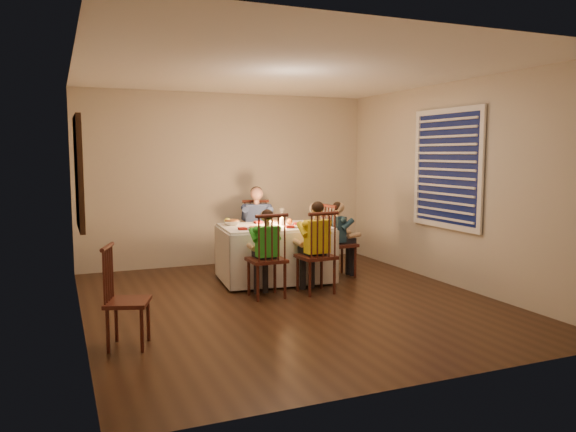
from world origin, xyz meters
name	(u,v)px	position (x,y,z in m)	size (l,w,h in m)	color
ground	(291,302)	(0.00, 0.00, 0.00)	(5.00, 5.00, 0.00)	black
wall_left	(77,195)	(-2.25, 0.00, 1.30)	(0.02, 5.00, 2.60)	#B9AD9E
wall_right	(453,185)	(2.25, 0.00, 1.30)	(0.02, 5.00, 2.60)	#B9AD9E
wall_back	(228,179)	(0.00, 2.50, 1.30)	(4.50, 0.02, 2.60)	#B9AD9E
ceiling	(291,71)	(0.00, 0.00, 2.60)	(5.00, 5.00, 0.00)	white
dining_table	(275,242)	(0.22, 1.08, 0.53)	(1.51, 1.16, 0.71)	silver
chair_adult	(257,269)	(0.25, 1.87, 0.00)	(0.42, 0.40, 1.01)	black
chair_near_left	(267,297)	(-0.18, 0.31, 0.00)	(0.42, 0.40, 1.01)	black
chair_near_right	(316,293)	(0.45, 0.28, 0.00)	(0.42, 0.40, 1.01)	black
chair_end	(339,276)	(1.13, 0.98, 0.00)	(0.42, 0.40, 1.01)	black
chair_extra	(129,347)	(-1.90, -0.83, 0.00)	(0.38, 0.36, 0.91)	black
adult	(257,269)	(0.25, 1.87, 0.00)	(0.44, 0.40, 1.22)	navy
child_green	(267,297)	(-0.18, 0.31, 0.00)	(0.34, 0.31, 1.05)	green
child_yellow	(316,293)	(0.45, 0.28, 0.00)	(0.38, 0.35, 1.12)	yellow
child_teal	(339,276)	(1.13, 0.98, 0.00)	(0.34, 0.31, 1.04)	#1B3544
setting_adult	(271,222)	(0.28, 1.38, 0.75)	(0.26, 0.26, 0.02)	silver
setting_green	(256,228)	(-0.12, 0.85, 0.75)	(0.26, 0.26, 0.02)	silver
setting_yellow	(303,226)	(0.51, 0.79, 0.75)	(0.26, 0.26, 0.02)	silver
setting_teal	(310,224)	(0.72, 1.03, 0.75)	(0.26, 0.26, 0.02)	silver
candle_left	(269,222)	(0.14, 1.09, 0.79)	(0.06, 0.06, 0.10)	white
candle_right	(282,222)	(0.32, 1.07, 0.79)	(0.06, 0.06, 0.10)	white
squash	(227,221)	(-0.33, 1.43, 0.79)	(0.09, 0.09, 0.09)	#EBF13F
orange_fruit	(290,222)	(0.45, 1.11, 0.78)	(0.08, 0.08, 0.08)	orange
serving_bowl	(232,223)	(-0.29, 1.36, 0.77)	(0.23, 0.23, 0.06)	silver
wall_mirror	(79,173)	(-2.22, 0.30, 1.50)	(0.06, 0.95, 1.15)	black
window_blinds	(446,169)	(2.21, 0.10, 1.50)	(0.07, 1.34, 1.54)	#0D1336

